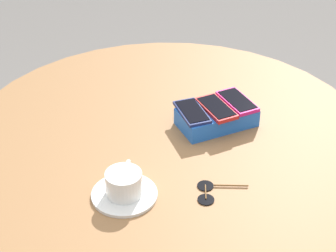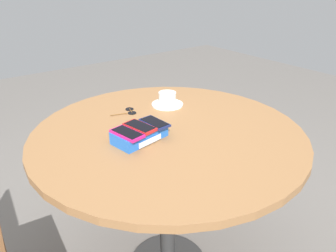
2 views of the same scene
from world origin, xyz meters
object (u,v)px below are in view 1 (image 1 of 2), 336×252
(phone_box, at_px, (216,117))
(coffee_cup, at_px, (124,182))
(phone_navy, at_px, (192,113))
(phone_magenta, at_px, (237,101))
(saucer, at_px, (124,194))
(sunglasses, at_px, (209,192))
(round_table, at_px, (168,160))
(phone_red, at_px, (216,107))

(phone_box, bearing_deg, coffee_cup, 36.93)
(phone_navy, bearing_deg, phone_magenta, -170.40)
(saucer, bearing_deg, sunglasses, 168.46)
(round_table, relative_size, saucer, 7.29)
(phone_navy, distance_m, sunglasses, 0.27)
(coffee_cup, height_order, sunglasses, coffee_cup)
(phone_box, xyz_separation_m, phone_magenta, (-0.07, -0.02, 0.03))
(round_table, xyz_separation_m, phone_navy, (-0.07, 0.00, 0.15))
(phone_box, relative_size, phone_magenta, 1.58)
(phone_red, xyz_separation_m, coffee_cup, (0.30, 0.23, -0.02))
(saucer, bearing_deg, phone_red, -142.48)
(phone_box, distance_m, phone_magenta, 0.07)
(phone_magenta, bearing_deg, phone_red, 12.15)
(phone_box, height_order, sunglasses, phone_box)
(round_table, bearing_deg, phone_box, -178.78)
(phone_box, xyz_separation_m, sunglasses, (0.11, 0.27, -0.02))
(sunglasses, bearing_deg, phone_navy, -98.56)
(phone_magenta, relative_size, coffee_cup, 1.26)
(coffee_cup, distance_m, sunglasses, 0.20)
(phone_box, xyz_separation_m, saucer, (0.31, 0.23, -0.02))
(round_table, distance_m, sunglasses, 0.29)
(phone_box, bearing_deg, phone_navy, 5.80)
(phone_magenta, height_order, phone_navy, phone_magenta)
(saucer, xyz_separation_m, coffee_cup, (-0.00, -0.00, 0.03))
(coffee_cup, bearing_deg, sunglasses, 167.69)
(coffee_cup, xyz_separation_m, sunglasses, (-0.19, 0.04, -0.04))
(saucer, height_order, coffee_cup, coffee_cup)
(phone_magenta, bearing_deg, coffee_cup, 33.49)
(round_table, height_order, phone_magenta, phone_magenta)
(sunglasses, bearing_deg, phone_red, -111.83)
(phone_box, bearing_deg, phone_red, -26.47)
(phone_red, distance_m, sunglasses, 0.30)
(coffee_cup, bearing_deg, saucer, 67.09)
(phone_box, height_order, coffee_cup, coffee_cup)
(round_table, bearing_deg, phone_red, -178.22)
(phone_red, height_order, saucer, phone_red)
(round_table, bearing_deg, sunglasses, 95.83)
(phone_navy, bearing_deg, round_table, -3.72)
(phone_magenta, distance_m, phone_navy, 0.14)
(round_table, height_order, phone_red, phone_red)
(phone_red, xyz_separation_m, sunglasses, (0.11, 0.27, -0.05))
(round_table, relative_size, phone_navy, 8.50)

